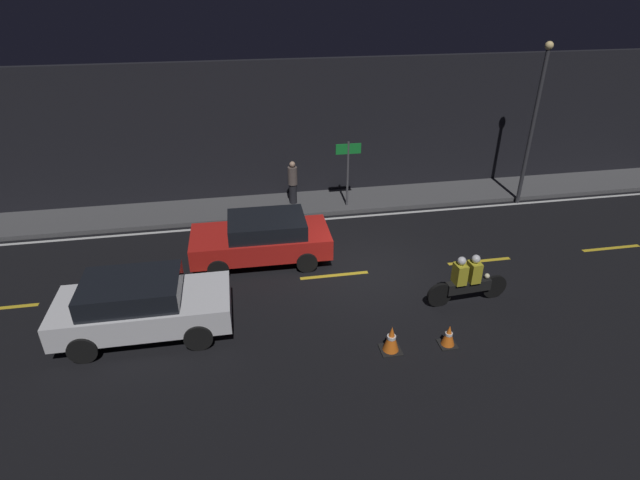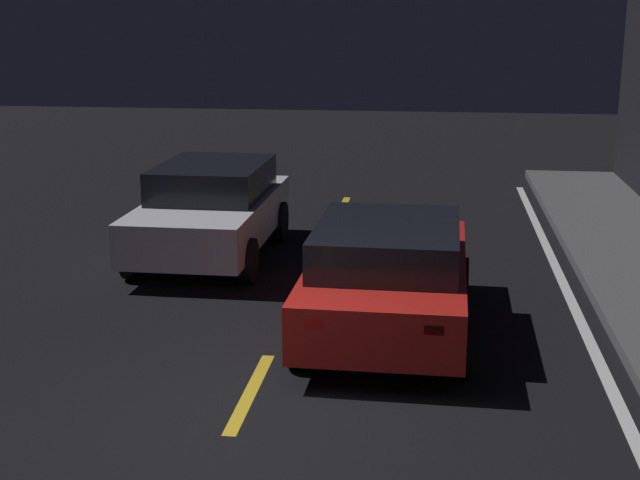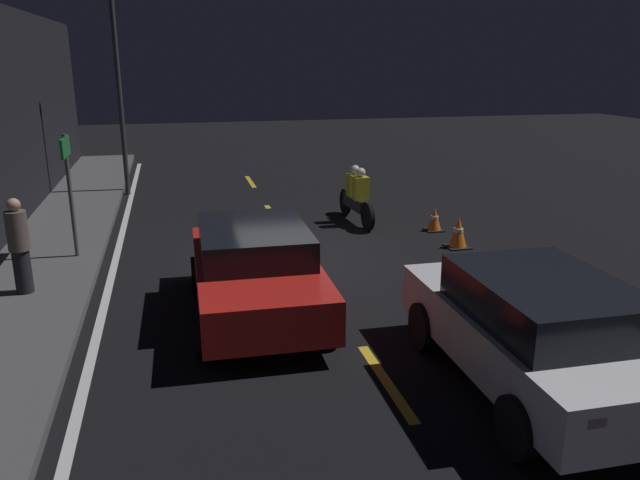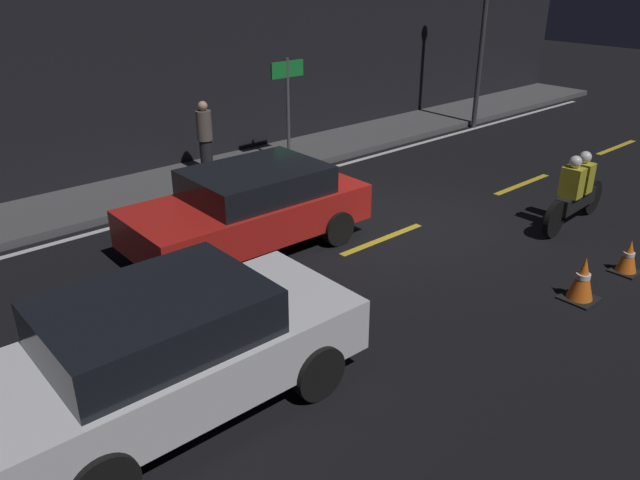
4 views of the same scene
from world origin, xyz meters
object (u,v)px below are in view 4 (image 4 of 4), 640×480
at_px(taxi_red, 250,207).
at_px(traffic_cone_near, 583,279).
at_px(pedestrian, 205,137).
at_px(motorcycle, 576,192).
at_px(shop_sign, 288,90).
at_px(street_lamp, 485,12).
at_px(traffic_cone_mid, 628,257).
at_px(sedan_white, 172,348).

relative_size(taxi_red, traffic_cone_near, 6.10).
distance_m(taxi_red, pedestrian, 3.96).
bearing_deg(motorcycle, taxi_red, 144.13).
xyz_separation_m(shop_sign, street_lamp, (6.51, -0.60, 1.39)).
bearing_deg(traffic_cone_mid, motorcycle, 54.45).
bearing_deg(street_lamp, traffic_cone_mid, -129.05).
xyz_separation_m(taxi_red, street_lamp, (9.84, 2.51, 2.49)).
bearing_deg(traffic_cone_near, shop_sign, 84.47).
bearing_deg(shop_sign, taxi_red, -136.92).
bearing_deg(taxi_red, pedestrian, -109.96).
relative_size(motorcycle, street_lamp, 0.39).
distance_m(sedan_white, motorcycle, 8.19).
bearing_deg(street_lamp, shop_sign, 174.70).
xyz_separation_m(taxi_red, traffic_cone_mid, (3.95, -4.75, -0.48)).
xyz_separation_m(taxi_red, shop_sign, (3.33, 3.11, 1.09)).
height_order(taxi_red, street_lamp, street_lamp).
height_order(sedan_white, street_lamp, street_lamp).
xyz_separation_m(taxi_red, traffic_cone_near, (2.57, -4.69, -0.42)).
height_order(sedan_white, motorcycle, sedan_white).
xyz_separation_m(taxi_red, motorcycle, (5.07, -3.18, -0.09)).
bearing_deg(sedan_white, traffic_cone_mid, -13.84).
bearing_deg(motorcycle, traffic_cone_mid, -129.36).
xyz_separation_m(motorcycle, street_lamp, (4.76, 5.68, 2.57)).
distance_m(sedan_white, street_lamp, 14.26).
relative_size(traffic_cone_mid, shop_sign, 0.23).
bearing_deg(traffic_cone_mid, taxi_red, 129.78).
height_order(sedan_white, traffic_cone_near, sedan_white).
distance_m(motorcycle, street_lamp, 7.85).
bearing_deg(pedestrian, traffic_cone_mid, -73.26).
height_order(traffic_cone_mid, street_lamp, street_lamp).
relative_size(pedestrian, street_lamp, 0.28).
bearing_deg(street_lamp, pedestrian, 172.01).
bearing_deg(sedan_white, motorcycle, -1.15).
xyz_separation_m(traffic_cone_near, street_lamp, (7.27, 7.20, 2.90)).
height_order(sedan_white, shop_sign, shop_sign).
relative_size(sedan_white, traffic_cone_mid, 7.32).
relative_size(pedestrian, shop_sign, 0.67).
height_order(motorcycle, pedestrian, pedestrian).
xyz_separation_m(motorcycle, shop_sign, (-1.75, 6.29, 1.18)).
bearing_deg(traffic_cone_mid, pedestrian, 106.74).
bearing_deg(pedestrian, shop_sign, -16.83).
distance_m(sedan_white, traffic_cone_near, 5.96).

